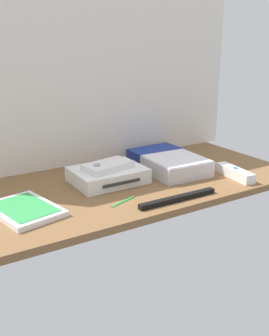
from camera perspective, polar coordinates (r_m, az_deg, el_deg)
ground_plane at (r=122.97cm, az=-0.00°, el=-2.21°), size 100.00×48.00×2.00cm
back_wall at (r=137.18cm, az=-5.59°, el=13.97°), size 110.00×1.20×64.00cm
game_console at (r=120.92cm, az=-3.77°, el=-1.00°), size 21.04×16.54×4.40cm
mini_computer at (r=128.45cm, az=5.97°, el=0.30°), size 17.92×17.92×5.30cm
game_case at (r=104.28cm, az=-15.30°, el=-5.70°), size 17.12×21.33×1.56cm
network_router at (r=144.53cm, az=3.13°, el=2.01°), size 18.31×12.74×3.40cm
remote_wand at (r=128.47cm, az=14.02°, el=-0.69°), size 5.14×15.10×3.40cm
remote_classic_pad at (r=118.85cm, az=-3.80°, el=0.28°), size 15.66×10.60×2.40cm
sensor_bar at (r=108.08cm, az=6.18°, el=-4.30°), size 24.03×2.18×1.40cm
stylus_pen at (r=106.77cm, az=-1.65°, el=-4.69°), size 8.73×3.63×0.70cm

